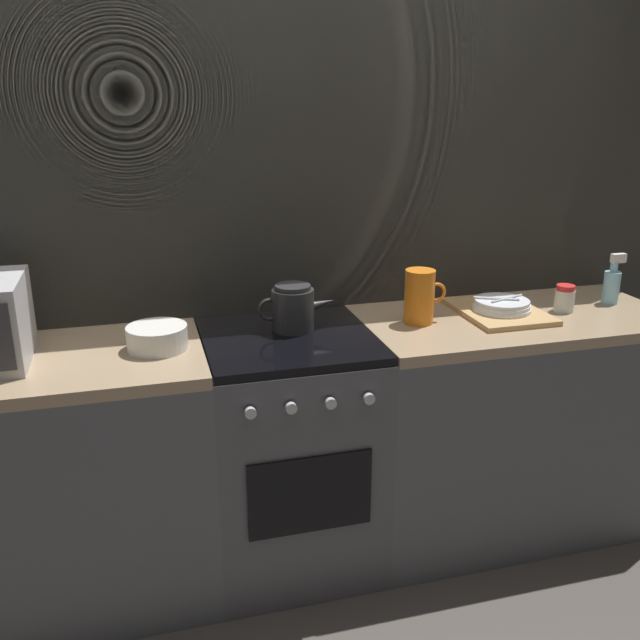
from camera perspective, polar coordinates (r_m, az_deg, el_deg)
ground_plane at (r=2.82m, az=-2.40°, el=-18.82°), size 8.00×8.00×0.00m
back_wall at (r=2.62m, az=-4.36°, el=7.15°), size 3.60×0.05×2.40m
counter_left at (r=2.56m, az=-23.05°, el=-12.60°), size 1.20×0.60×0.90m
stove_unit at (r=2.58m, az=-2.53°, el=-10.85°), size 0.60×0.63×0.90m
counter_right at (r=2.89m, az=15.34°, el=-8.15°), size 1.20×0.60×0.90m
kettle at (r=2.43m, az=-2.24°, el=1.02°), size 0.28×0.15×0.17m
mixing_bowl at (r=2.32m, az=-13.42°, el=-1.44°), size 0.20×0.20×0.08m
pitcher at (r=2.53m, az=8.33°, el=1.96°), size 0.16×0.11×0.20m
dish_pile at (r=2.71m, az=14.77°, el=0.94°), size 0.30×0.40×0.07m
spice_jar at (r=2.82m, az=19.69°, el=1.71°), size 0.08×0.08×0.10m
spray_bottle at (r=2.99m, az=23.17°, el=2.78°), size 0.08×0.06×0.20m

